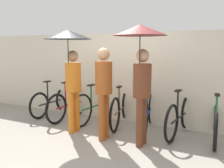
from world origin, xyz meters
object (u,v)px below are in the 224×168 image
(parked_bicycle_1, at_px, (71,104))
(pedestrian_trailing, at_px, (141,56))
(parked_bicycle_0, at_px, (53,101))
(pedestrian_center, at_px, (104,86))
(parked_bicycle_6, at_px, (215,122))
(parked_bicycle_5, at_px, (180,116))
(parked_bicycle_4, at_px, (148,112))
(parked_bicycle_2, at_px, (96,105))
(parked_bicycle_3, at_px, (121,108))
(pedestrian_leading, at_px, (70,55))

(parked_bicycle_1, bearing_deg, pedestrian_trailing, -110.94)
(parked_bicycle_0, distance_m, pedestrian_center, 2.39)
(parked_bicycle_0, relative_size, parked_bicycle_6, 0.93)
(parked_bicycle_5, height_order, parked_bicycle_6, parked_bicycle_5)
(parked_bicycle_4, bearing_deg, pedestrian_trailing, 178.80)
(parked_bicycle_0, bearing_deg, parked_bicycle_1, -98.79)
(parked_bicycle_0, bearing_deg, parked_bicycle_2, -89.30)
(parked_bicycle_0, bearing_deg, parked_bicycle_4, -90.50)
(parked_bicycle_1, distance_m, parked_bicycle_2, 0.67)
(pedestrian_center, bearing_deg, parked_bicycle_4, -126.06)
(parked_bicycle_3, height_order, parked_bicycle_6, parked_bicycle_6)
(parked_bicycle_2, bearing_deg, parked_bicycle_6, -86.72)
(parked_bicycle_2, bearing_deg, parked_bicycle_0, 94.15)
(pedestrian_leading, bearing_deg, parked_bicycle_5, -153.09)
(pedestrian_leading, bearing_deg, pedestrian_center, -176.87)
(parked_bicycle_5, bearing_deg, parked_bicycle_0, 93.95)
(parked_bicycle_0, height_order, parked_bicycle_1, parked_bicycle_0)
(pedestrian_leading, height_order, pedestrian_trailing, pedestrian_trailing)
(parked_bicycle_1, relative_size, pedestrian_leading, 0.84)
(parked_bicycle_4, xyz_separation_m, pedestrian_trailing, (0.17, -0.96, 1.23))
(parked_bicycle_1, xyz_separation_m, pedestrian_trailing, (2.16, -0.90, 1.24))
(parked_bicycle_5, relative_size, pedestrian_leading, 0.83)
(parked_bicycle_1, relative_size, parked_bicycle_5, 1.01)
(parked_bicycle_4, height_order, pedestrian_trailing, pedestrian_trailing)
(parked_bicycle_4, bearing_deg, pedestrian_leading, 113.37)
(parked_bicycle_2, bearing_deg, parked_bicycle_3, -86.11)
(parked_bicycle_2, relative_size, parked_bicycle_3, 1.03)
(parked_bicycle_6, bearing_deg, pedestrian_center, 111.14)
(parked_bicycle_1, xyz_separation_m, parked_bicycle_3, (1.33, 0.11, 0.01))
(pedestrian_trailing, bearing_deg, parked_bicycle_2, -33.87)
(pedestrian_center, xyz_separation_m, pedestrian_trailing, (0.75, -0.05, 0.59))
(parked_bicycle_0, distance_m, parked_bicycle_2, 1.33)
(parked_bicycle_2, height_order, parked_bicycle_4, parked_bicycle_2)
(parked_bicycle_0, height_order, parked_bicycle_3, parked_bicycle_0)
(parked_bicycle_0, height_order, pedestrian_center, pedestrian_center)
(parked_bicycle_1, bearing_deg, pedestrian_center, -119.42)
(parked_bicycle_3, bearing_deg, parked_bicycle_4, -105.32)
(parked_bicycle_2, distance_m, pedestrian_center, 1.38)
(parked_bicycle_1, bearing_deg, parked_bicycle_2, -78.72)
(parked_bicycle_4, bearing_deg, parked_bicycle_0, 77.61)
(parked_bicycle_6, bearing_deg, pedestrian_leading, 104.62)
(parked_bicycle_5, xyz_separation_m, pedestrian_leading, (-2.00, -0.92, 1.22))
(parked_bicycle_0, bearing_deg, parked_bicycle_6, -89.89)
(parked_bicycle_3, height_order, parked_bicycle_4, parked_bicycle_4)
(parked_bicycle_2, relative_size, parked_bicycle_5, 1.05)
(parked_bicycle_5, height_order, pedestrian_leading, pedestrian_leading)
(parked_bicycle_4, relative_size, parked_bicycle_6, 0.96)
(parked_bicycle_1, height_order, pedestrian_center, pedestrian_center)
(parked_bicycle_1, distance_m, pedestrian_center, 1.77)
(pedestrian_center, bearing_deg, parked_bicycle_6, -157.68)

